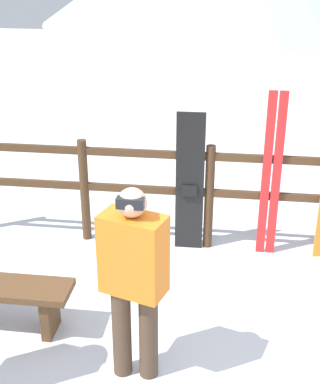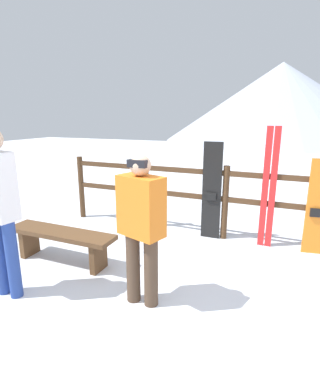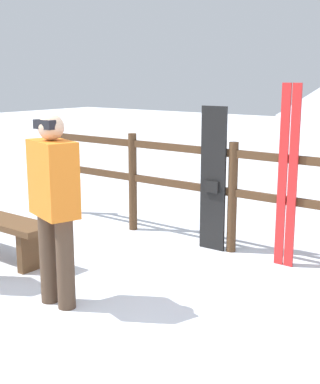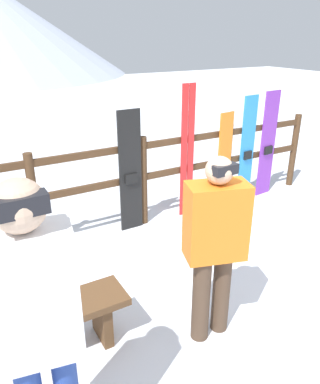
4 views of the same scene
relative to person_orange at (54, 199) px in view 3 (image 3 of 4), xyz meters
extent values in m
plane|color=white|center=(0.45, -0.05, -0.90)|extent=(40.00, 40.00, 0.00)
cylinder|color=#4C331E|center=(-2.30, 2.05, -0.31)|extent=(0.10, 0.10, 1.18)
cylinder|color=#4C331E|center=(-0.93, 2.05, -0.31)|extent=(0.10, 0.10, 1.18)
cylinder|color=#4C331E|center=(0.45, 2.05, -0.31)|extent=(0.10, 0.10, 1.18)
cube|color=#4C331E|center=(0.45, 2.05, -0.25)|extent=(5.49, 0.05, 0.08)
cube|color=#4C331E|center=(0.45, 2.05, 0.16)|extent=(5.49, 0.05, 0.08)
cube|color=brown|center=(-0.81, 0.39, -0.70)|extent=(0.08, 0.29, 0.39)
cylinder|color=#4C3828|center=(-0.10, 0.00, -0.52)|extent=(0.15, 0.15, 0.76)
cylinder|color=#4C3828|center=(0.10, 0.00, -0.52)|extent=(0.15, 0.15, 0.76)
cube|color=orange|center=(0.00, 0.00, 0.16)|extent=(0.51, 0.38, 0.60)
sphere|color=#D8B293|center=(0.00, 0.00, 0.57)|extent=(0.21, 0.21, 0.21)
cube|color=black|center=(0.00, -0.06, 0.59)|extent=(0.18, 0.07, 0.07)
cube|color=black|center=(0.24, 2.00, -0.12)|extent=(0.30, 0.03, 1.54)
cube|color=black|center=(0.24, 1.97, -0.20)|extent=(0.16, 0.03, 0.12)
cube|color=red|center=(1.02, 2.00, 0.00)|extent=(0.09, 0.02, 1.78)
cube|color=red|center=(1.13, 2.00, 0.00)|extent=(0.09, 0.02, 1.78)
camera|label=1|loc=(0.61, -3.18, 2.08)|focal=50.00mm
camera|label=2|loc=(1.25, -2.50, 1.01)|focal=28.00mm
camera|label=3|loc=(3.17, -2.76, 0.96)|focal=50.00mm
camera|label=4|loc=(-1.59, -1.94, 1.46)|focal=35.00mm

